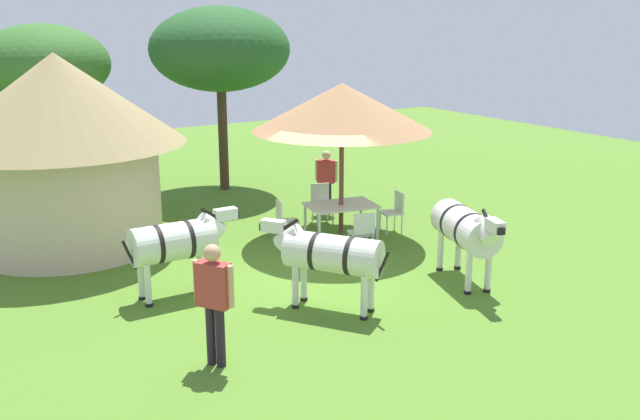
# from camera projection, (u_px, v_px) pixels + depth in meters

# --- Properties ---
(ground_plane) EXTENTS (36.00, 36.00, 0.00)m
(ground_plane) POSITION_uv_depth(u_px,v_px,m) (307.00, 272.00, 13.51)
(ground_plane) COLOR #4E7A26
(thatched_hut) EXTENTS (5.03, 5.03, 3.98)m
(thatched_hut) POSITION_uv_depth(u_px,v_px,m) (61.00, 139.00, 14.46)
(thatched_hut) COLOR beige
(thatched_hut) RESTS_ON ground_plane
(shade_umbrella) EXTENTS (3.77, 3.77, 3.33)m
(shade_umbrella) POSITION_uv_depth(u_px,v_px,m) (342.00, 107.00, 14.84)
(shade_umbrella) COLOR brown
(shade_umbrella) RESTS_ON ground_plane
(patio_dining_table) EXTENTS (1.62, 1.24, 0.74)m
(patio_dining_table) POSITION_uv_depth(u_px,v_px,m) (341.00, 208.00, 15.41)
(patio_dining_table) COLOR silver
(patio_dining_table) RESTS_ON ground_plane
(patio_chair_east_end) EXTENTS (0.53, 0.51, 0.90)m
(patio_chair_east_end) POSITION_uv_depth(u_px,v_px,m) (362.00, 231.00, 14.29)
(patio_chair_east_end) COLOR silver
(patio_chair_east_end) RESTS_ON ground_plane
(patio_chair_near_hut) EXTENTS (0.51, 0.53, 0.90)m
(patio_chair_near_hut) POSITION_uv_depth(u_px,v_px,m) (395.00, 209.00, 15.84)
(patio_chair_near_hut) COLOR white
(patio_chair_near_hut) RESTS_ON ground_plane
(patio_chair_west_end) EXTENTS (0.52, 0.51, 0.90)m
(patio_chair_west_end) POSITION_uv_depth(u_px,v_px,m) (321.00, 200.00, 16.60)
(patio_chair_west_end) COLOR silver
(patio_chair_west_end) RESTS_ON ground_plane
(patio_chair_near_lawn) EXTENTS (0.52, 0.54, 0.90)m
(patio_chair_near_lawn) POSITION_uv_depth(u_px,v_px,m) (284.00, 219.00, 15.11)
(patio_chair_near_lawn) COLOR silver
(patio_chair_near_lawn) RESTS_ON ground_plane
(guest_beside_umbrella) EXTENTS (0.43, 0.44, 1.55)m
(guest_beside_umbrella) POSITION_uv_depth(u_px,v_px,m) (326.00, 176.00, 17.20)
(guest_beside_umbrella) COLOR black
(guest_beside_umbrella) RESTS_ON ground_plane
(standing_watcher) EXTENTS (0.44, 0.54, 1.76)m
(standing_watcher) POSITION_uv_depth(u_px,v_px,m) (214.00, 294.00, 9.65)
(standing_watcher) COLOR black
(standing_watcher) RESTS_ON ground_plane
(zebra_nearest_camera) EXTENTS (1.50, 1.92, 1.49)m
(zebra_nearest_camera) POSITION_uv_depth(u_px,v_px,m) (330.00, 254.00, 11.55)
(zebra_nearest_camera) COLOR silver
(zebra_nearest_camera) RESTS_ON ground_plane
(zebra_by_umbrella) EXTENTS (2.09, 0.66, 1.51)m
(zebra_by_umbrella) POSITION_uv_depth(u_px,v_px,m) (176.00, 242.00, 12.10)
(zebra_by_umbrella) COLOR silver
(zebra_by_umbrella) RESTS_ON ground_plane
(zebra_toward_hut) EXTENTS (1.12, 2.20, 1.54)m
(zebra_toward_hut) POSITION_uv_depth(u_px,v_px,m) (466.00, 229.00, 12.74)
(zebra_toward_hut) COLOR silver
(zebra_toward_hut) RESTS_ON ground_plane
(acacia_tree_left_background) EXTENTS (3.32, 3.32, 4.48)m
(acacia_tree_left_background) POSITION_uv_depth(u_px,v_px,m) (42.00, 65.00, 17.83)
(acacia_tree_left_background) COLOR brown
(acacia_tree_left_background) RESTS_ON ground_plane
(acacia_tree_right_background) EXTENTS (3.71, 3.71, 4.92)m
(acacia_tree_right_background) POSITION_uv_depth(u_px,v_px,m) (220.00, 50.00, 18.86)
(acacia_tree_right_background) COLOR #422E20
(acacia_tree_right_background) RESTS_ON ground_plane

